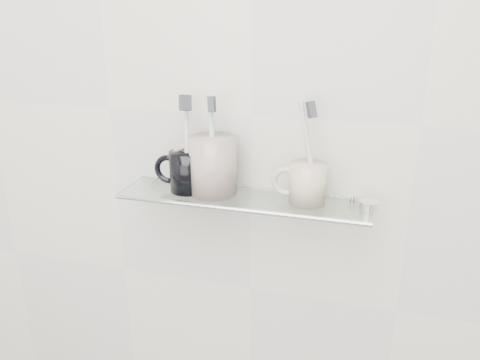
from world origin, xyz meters
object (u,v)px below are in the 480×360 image
(shelf_glass, at_px, (243,199))
(mug_center, at_px, (213,166))
(mug_left, at_px, (188,171))
(mug_right, at_px, (308,183))

(shelf_glass, xyz_separation_m, mug_center, (-0.06, 0.00, 0.06))
(mug_left, bearing_deg, mug_center, -4.41)
(shelf_glass, xyz_separation_m, mug_right, (0.13, 0.00, 0.04))
(mug_left, bearing_deg, shelf_glass, -6.84)
(mug_center, relative_size, mug_right, 1.48)
(mug_center, bearing_deg, mug_right, -4.50)
(shelf_glass, relative_size, mug_center, 4.29)
(shelf_glass, bearing_deg, mug_center, 175.54)
(mug_left, distance_m, mug_right, 0.24)
(shelf_glass, relative_size, mug_right, 6.34)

